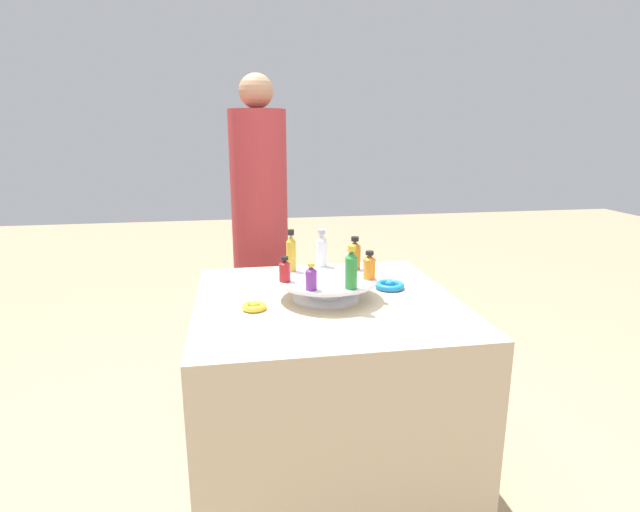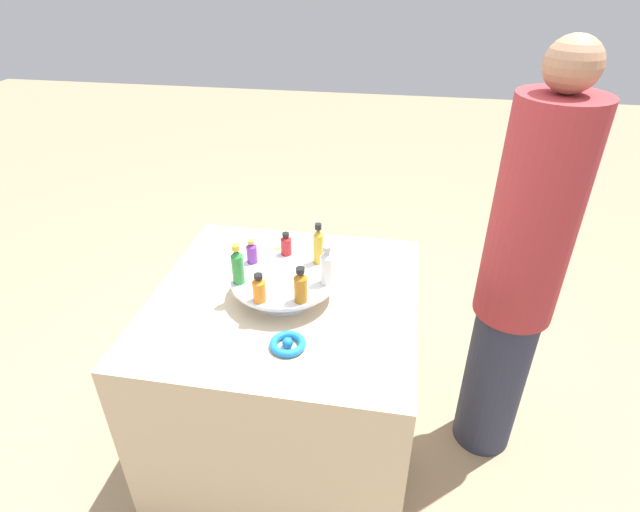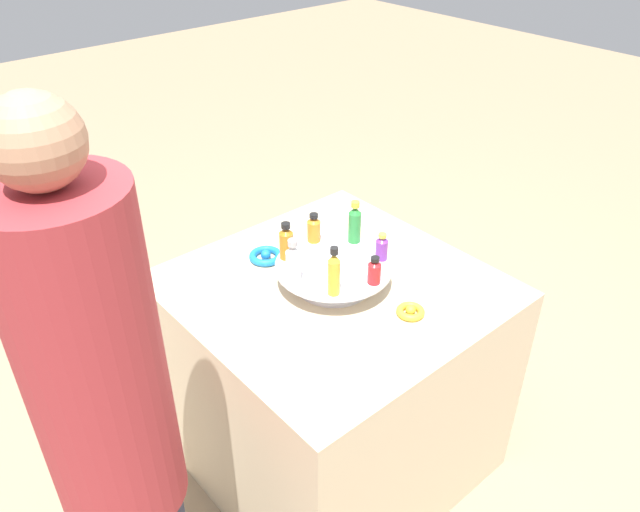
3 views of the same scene
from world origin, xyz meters
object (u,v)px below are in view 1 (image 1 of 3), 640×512
(bottle_orange, at_px, (369,266))
(display_stand, at_px, (326,285))
(bottle_gold, at_px, (291,252))
(person_figure, at_px, (261,242))
(bottle_clear, at_px, (322,249))
(bottle_green, at_px, (351,269))
(bottle_red, at_px, (285,270))
(bottle_amber, at_px, (355,254))
(ribbon_bow_gold, at_px, (254,306))
(bottle_purple, at_px, (311,278))
(ribbon_bow_blue, at_px, (390,285))

(bottle_orange, bearing_deg, display_stand, -106.42)
(bottle_gold, xyz_separation_m, person_figure, (-0.68, -0.07, -0.11))
(display_stand, relative_size, bottle_clear, 2.55)
(bottle_gold, height_order, person_figure, person_figure)
(bottle_green, xyz_separation_m, bottle_red, (-0.11, -0.20, -0.03))
(bottle_amber, xyz_separation_m, person_figure, (-0.70, -0.30, -0.10))
(ribbon_bow_gold, bearing_deg, bottle_gold, 139.83)
(bottle_green, relative_size, ribbon_bow_gold, 1.73)
(bottle_gold, height_order, ribbon_bow_gold, bottle_gold)
(display_stand, xyz_separation_m, bottle_orange, (0.04, 0.14, 0.07))
(bottle_purple, bearing_deg, bottle_green, 86.44)
(display_stand, relative_size, bottle_gold, 2.34)
(bottle_orange, xyz_separation_m, person_figure, (-0.82, -0.32, -0.09))
(ribbon_bow_blue, relative_size, person_figure, 0.07)
(display_stand, relative_size, ribbon_bow_gold, 4.32)
(bottle_clear, xyz_separation_m, ribbon_bow_blue, (0.08, 0.24, -0.13))
(ribbon_bow_blue, bearing_deg, bottle_amber, -96.18)
(bottle_green, bearing_deg, bottle_amber, 163.58)
(person_figure, bearing_deg, bottle_amber, 10.21)
(ribbon_bow_blue, bearing_deg, bottle_red, -76.68)
(bottle_green, xyz_separation_m, bottle_purple, (-0.01, -0.13, -0.02))
(bottle_orange, bearing_deg, bottle_clear, -144.99)
(bottle_gold, bearing_deg, bottle_green, 35.01)
(bottle_purple, height_order, person_figure, person_figure)
(ribbon_bow_gold, bearing_deg, person_figure, 175.50)
(display_stand, bearing_deg, bottle_red, -80.71)
(bottle_gold, bearing_deg, bottle_clear, 112.15)
(bottle_green, bearing_deg, ribbon_bow_gold, -102.14)
(bottle_green, relative_size, bottle_clear, 1.02)
(display_stand, xyz_separation_m, person_figure, (-0.78, -0.18, -0.01))
(bottle_green, distance_m, bottle_red, 0.23)
(display_stand, distance_m, bottle_red, 0.16)
(bottle_orange, distance_m, bottle_gold, 0.28)
(ribbon_bow_blue, xyz_separation_m, person_figure, (-0.71, -0.43, 0.02))
(bottle_gold, distance_m, person_figure, 0.70)
(bottle_green, bearing_deg, person_figure, -165.54)
(bottle_gold, relative_size, ribbon_bow_gold, 1.85)
(bottle_gold, bearing_deg, bottle_orange, 60.72)
(bottle_orange, relative_size, bottle_amber, 0.80)
(ribbon_bow_blue, distance_m, person_figure, 0.83)
(bottle_clear, bearing_deg, bottle_gold, -67.85)
(ribbon_bow_gold, distance_m, ribbon_bow_blue, 0.52)
(bottle_green, xyz_separation_m, bottle_clear, (-0.28, -0.05, -0.00))
(bottle_orange, distance_m, person_figure, 0.89)
(bottle_orange, relative_size, ribbon_bow_gold, 1.18)
(bottle_amber, relative_size, bottle_purple, 1.37)
(bottle_green, height_order, person_figure, person_figure)
(bottle_purple, distance_m, ribbon_bow_blue, 0.39)
(bottle_gold, distance_m, bottle_purple, 0.23)
(bottle_green, distance_m, person_figure, 0.95)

